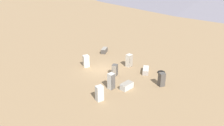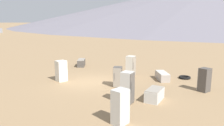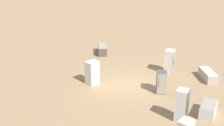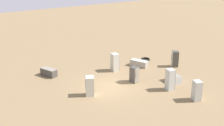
# 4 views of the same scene
# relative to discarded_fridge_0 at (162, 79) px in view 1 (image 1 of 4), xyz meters

# --- Properties ---
(ground_plane) EXTENTS (1000.00, 1000.00, 0.00)m
(ground_plane) POSITION_rel_discarded_fridge_0_xyz_m (0.45, -7.88, -0.79)
(ground_plane) COLOR #937551
(discarded_fridge_0) EXTENTS (0.87, 0.88, 1.57)m
(discarded_fridge_0) POSITION_rel_discarded_fridge_0_xyz_m (0.00, 0.00, 0.00)
(discarded_fridge_0) COLOR #4C4742
(discarded_fridge_0) RESTS_ON ground_plane
(discarded_fridge_1) EXTENTS (1.57, 1.00, 0.71)m
(discarded_fridge_1) POSITION_rel_discarded_fridge_0_xyz_m (2.78, -2.82, -0.43)
(discarded_fridge_1) COLOR silver
(discarded_fridge_1) RESTS_ON ground_plane
(discarded_fridge_2) EXTENTS (1.72, 1.20, 0.71)m
(discarded_fridge_2) POSITION_rel_discarded_fridge_0_xyz_m (-4.66, -11.44, -0.43)
(discarded_fridge_2) COLOR #4C4742
(discarded_fridge_2) RESTS_ON ground_plane
(discarded_fridge_3) EXTENTS (0.96, 0.95, 1.60)m
(discarded_fridge_3) POSITION_rel_discarded_fridge_0_xyz_m (0.93, -10.28, 0.02)
(discarded_fridge_3) COLOR silver
(discarded_fridge_3) RESTS_ON ground_plane
(discarded_fridge_4) EXTENTS (1.90, 1.37, 0.62)m
(discarded_fridge_4) POSITION_rel_discarded_fridge_0_xyz_m (-2.00, -2.93, -0.48)
(discarded_fridge_4) COLOR #A89E93
(discarded_fridge_4) RESTS_ON ground_plane
(discarded_fridge_5) EXTENTS (0.81, 0.73, 1.71)m
(discarded_fridge_5) POSITION_rel_discarded_fridge_0_xyz_m (-2.37, -5.60, 0.07)
(discarded_fridge_5) COLOR beige
(discarded_fridge_5) RESTS_ON ground_plane
(discarded_fridge_6) EXTENTS (0.77, 0.71, 1.41)m
(discarded_fridge_6) POSITION_rel_discarded_fridge_0_xyz_m (0.84, -5.72, -0.08)
(discarded_fridge_6) COLOR #4C4742
(discarded_fridge_6) RESTS_ON ground_plane
(discarded_fridge_7) EXTENTS (0.72, 0.72, 1.82)m
(discarded_fridge_7) POSITION_rel_discarded_fridge_0_xyz_m (3.73, -4.21, 0.12)
(discarded_fridge_7) COLOR silver
(discarded_fridge_7) RESTS_ON ground_plane
(discarded_fridge_8) EXTENTS (0.88, 0.78, 1.62)m
(discarded_fridge_8) POSITION_rel_discarded_fridge_0_xyz_m (6.28, -3.83, 0.02)
(discarded_fridge_8) COLOR silver
(discarded_fridge_8) RESTS_ON ground_plane
(scrap_tire) EXTENTS (0.95, 0.95, 0.19)m
(scrap_tire) POSITION_rel_discarded_fridge_0_xyz_m (-3.02, -1.25, -0.69)
(scrap_tire) COLOR black
(scrap_tire) RESTS_ON ground_plane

